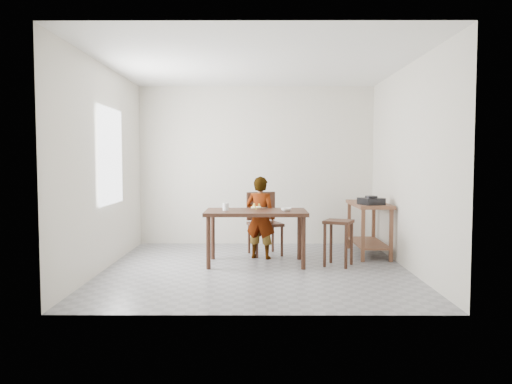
{
  "coord_description": "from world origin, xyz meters",
  "views": [
    {
      "loc": [
        0.02,
        -6.57,
        1.45
      ],
      "look_at": [
        0.0,
        0.4,
        1.0
      ],
      "focal_mm": 35.0,
      "sensor_mm": 36.0,
      "label": 1
    }
  ],
  "objects_px": {
    "prep_counter": "(369,229)",
    "child": "(260,218)",
    "dining_table": "(256,237)",
    "dining_chair": "(265,224)",
    "stool": "(338,243)"
  },
  "relations": [
    {
      "from": "dining_table",
      "to": "stool",
      "type": "xyz_separation_m",
      "value": [
        1.13,
        -0.11,
        -0.06
      ]
    },
    {
      "from": "dining_table",
      "to": "prep_counter",
      "type": "distance_m",
      "value": 1.86
    },
    {
      "from": "dining_table",
      "to": "dining_chair",
      "type": "relative_size",
      "value": 1.47
    },
    {
      "from": "prep_counter",
      "to": "stool",
      "type": "xyz_separation_m",
      "value": [
        -0.59,
        -0.81,
        -0.09
      ]
    },
    {
      "from": "dining_table",
      "to": "dining_chair",
      "type": "xyz_separation_m",
      "value": [
        0.14,
        0.69,
        0.1
      ]
    },
    {
      "from": "child",
      "to": "dining_chair",
      "type": "relative_size",
      "value": 1.27
    },
    {
      "from": "prep_counter",
      "to": "child",
      "type": "distance_m",
      "value": 1.7
    },
    {
      "from": "prep_counter",
      "to": "dining_chair",
      "type": "xyz_separation_m",
      "value": [
        -1.58,
        -0.01,
        0.08
      ]
    },
    {
      "from": "dining_table",
      "to": "dining_chair",
      "type": "bearing_deg",
      "value": 78.57
    },
    {
      "from": "dining_table",
      "to": "stool",
      "type": "bearing_deg",
      "value": -5.59
    },
    {
      "from": "prep_counter",
      "to": "child",
      "type": "bearing_deg",
      "value": -169.79
    },
    {
      "from": "stool",
      "to": "prep_counter",
      "type": "bearing_deg",
      "value": 53.77
    },
    {
      "from": "child",
      "to": "stool",
      "type": "height_order",
      "value": "child"
    },
    {
      "from": "prep_counter",
      "to": "dining_chair",
      "type": "relative_size",
      "value": 1.26
    },
    {
      "from": "stool",
      "to": "dining_table",
      "type": "bearing_deg",
      "value": 174.41
    }
  ]
}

